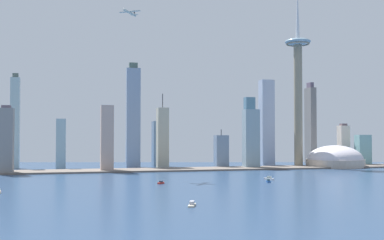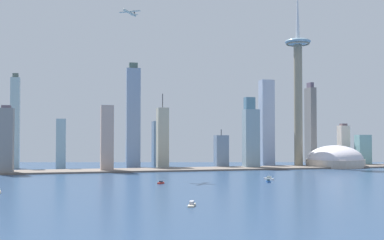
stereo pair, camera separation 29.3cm
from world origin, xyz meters
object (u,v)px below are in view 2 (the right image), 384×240
skyscraper_8 (363,150)px  boat_2 (269,179)px  skyscraper_9 (107,138)px  boat_5 (268,181)px  boat_6 (192,204)px  observation_tower (298,77)px  skyscraper_3 (267,122)px  skyscraper_2 (250,131)px  skyscraper_4 (15,122)px  skyscraper_6 (251,139)px  skyscraper_7 (61,144)px  airplane (130,12)px  stadium_dome (335,160)px  skyscraper_13 (221,151)px  skyscraper_5 (6,140)px  boat_0 (161,183)px  skyscraper_12 (133,117)px  skyscraper_10 (344,145)px  skyscraper_0 (162,138)px  skyscraper_1 (157,144)px  skyscraper_11 (310,125)px

skyscraper_8 → boat_2: (-283.34, -225.74, -26.57)m
skyscraper_9 → boat_5: 283.48m
skyscraper_9 → boat_6: 388.88m
observation_tower → skyscraper_3: bearing=114.5°
skyscraper_2 → skyscraper_3: 43.07m
skyscraper_4 → skyscraper_6: skyscraper_4 is taller
skyscraper_9 → boat_6: bearing=-84.2°
skyscraper_7 → airplane: size_ratio=2.58×
stadium_dome → boat_6: stadium_dome is taller
boat_2 → airplane: size_ratio=0.39×
skyscraper_13 → airplane: size_ratio=2.04×
boat_2 → boat_6: bearing=107.9°
skyscraper_5 → skyscraper_8: (615.85, 47.47, -20.07)m
boat_0 → observation_tower: bearing=-4.0°
skyscraper_7 → skyscraper_12: bearing=7.0°
skyscraper_10 → boat_6: bearing=-132.3°
skyscraper_6 → boat_6: (-202.75, -396.83, -48.31)m
skyscraper_0 → skyscraper_5: bearing=-163.3°
stadium_dome → skyscraper_12: (-344.99, 83.38, 76.69)m
skyscraper_4 → skyscraper_12: skyscraper_12 is taller
skyscraper_1 → skyscraper_3: (206.91, -14.49, 39.44)m
observation_tower → skyscraper_13: (-137.18, 16.73, -131.47)m
skyscraper_0 → skyscraper_5: (-243.68, -72.88, -3.18)m
skyscraper_0 → skyscraper_11: (302.07, 43.43, 24.62)m
skyscraper_2 → skyscraper_10: size_ratio=1.61×
skyscraper_12 → boat_0: (-4.67, -296.22, -87.25)m
skyscraper_4 → boat_2: bearing=-41.8°
skyscraper_9 → skyscraper_13: (197.78, 40.60, -23.09)m
skyscraper_10 → skyscraper_13: 255.85m
skyscraper_11 → skyscraper_4: bearing=179.7°
skyscraper_10 → skyscraper_12: size_ratio=0.43×
skyscraper_7 → stadium_dome: bearing=-8.3°
skyscraper_11 → airplane: 449.54m
skyscraper_10 → airplane: size_ratio=2.42×
skyscraper_0 → skyscraper_11: size_ratio=0.80×
skyscraper_3 → skyscraper_6: size_ratio=1.61×
observation_tower → skyscraper_8: bearing=4.4°
stadium_dome → skyscraper_3: 143.34m
skyscraper_1 → skyscraper_4: (-242.78, -0.72, 37.53)m
stadium_dome → skyscraper_2: size_ratio=0.80×
skyscraper_6 → boat_6: skyscraper_6 is taller
boat_0 → boat_2: boat_2 is taller
skyscraper_7 → skyscraper_12: skyscraper_12 is taller
observation_tower → stadium_dome: size_ratio=3.25×
skyscraper_5 → skyscraper_9: bearing=5.2°
skyscraper_1 → boat_2: 313.97m
skyscraper_7 → skyscraper_13: skyscraper_7 is taller
skyscraper_1 → skyscraper_5: size_ratio=0.82×
skyscraper_8 → skyscraper_6: bearing=-174.7°
skyscraper_12 → skyscraper_2: bearing=-2.2°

